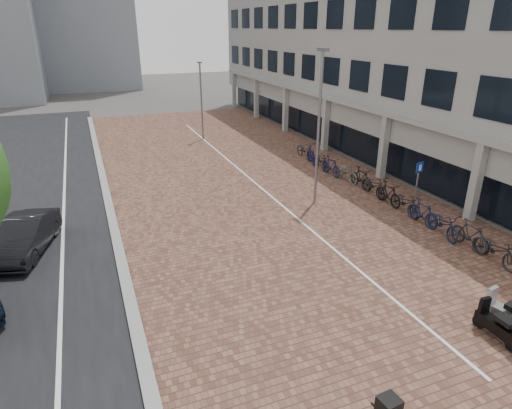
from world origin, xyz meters
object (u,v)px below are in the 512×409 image
object	(u,v)px
car_dark	(25,236)
parking_sign	(418,179)
scooter_mid	(498,324)
scooter_front	(509,314)

from	to	relation	value
car_dark	parking_sign	size ratio (longest dim) A/B	1.79
parking_sign	scooter_mid	bearing A→B (deg)	-130.98
scooter_front	parking_sign	world-z (taller)	parking_sign
car_dark	scooter_front	distance (m)	15.55
scooter_mid	parking_sign	xyz separation A→B (m)	(4.00, 7.80, 0.93)
scooter_mid	parking_sign	distance (m)	8.82
scooter_front	scooter_mid	bearing A→B (deg)	-173.23
car_dark	scooter_mid	size ratio (longest dim) A/B	2.68
scooter_front	parking_sign	xyz separation A→B (m)	(3.41, 7.62, 0.89)
car_dark	scooter_mid	world-z (taller)	car_dark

